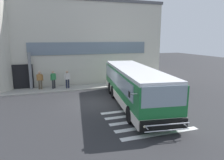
# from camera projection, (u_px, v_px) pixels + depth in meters

# --- Properties ---
(ground_plane) EXTENTS (80.00, 90.00, 0.02)m
(ground_plane) POSITION_uv_depth(u_px,v_px,m) (95.00, 103.00, 15.25)
(ground_plane) COLOR #2B2B2D
(ground_plane) RESTS_ON ground
(bay_paint_stripes) EXTENTS (4.40, 3.96, 0.01)m
(bay_paint_stripes) POSITION_uv_depth(u_px,v_px,m) (145.00, 120.00, 11.94)
(bay_paint_stripes) COLOR silver
(bay_paint_stripes) RESTS_ON ground
(terminal_building) EXTENTS (19.82, 13.80, 8.67)m
(terminal_building) POSITION_uv_depth(u_px,v_px,m) (68.00, 42.00, 24.92)
(terminal_building) COLOR beige
(terminal_building) RESTS_ON ground
(boarding_curb) EXTENTS (22.02, 2.00, 0.15)m
(boarding_curb) POSITION_uv_depth(u_px,v_px,m) (84.00, 87.00, 19.70)
(boarding_curb) COLOR #9E9B93
(boarding_curb) RESTS_ON ground
(entry_support_column) EXTENTS (0.28, 0.28, 3.40)m
(entry_support_column) POSITION_uv_depth(u_px,v_px,m) (30.00, 71.00, 18.43)
(entry_support_column) COLOR slate
(entry_support_column) RESTS_ON boarding_curb
(bus_main_foreground) EXTENTS (4.30, 10.77, 2.70)m
(bus_main_foreground) POSITION_uv_depth(u_px,v_px,m) (134.00, 87.00, 14.58)
(bus_main_foreground) COLOR #1E7238
(bus_main_foreground) RESTS_ON ground
(passenger_near_column) EXTENTS (0.58, 0.29, 1.68)m
(passenger_near_column) POSITION_uv_depth(u_px,v_px,m) (40.00, 79.00, 18.47)
(passenger_near_column) COLOR #4C4233
(passenger_near_column) RESTS_ON boarding_curb
(passenger_by_doorway) EXTENTS (0.51, 0.39, 1.68)m
(passenger_by_doorway) POSITION_uv_depth(u_px,v_px,m) (53.00, 79.00, 18.73)
(passenger_by_doorway) COLOR #2D2D33
(passenger_by_doorway) RESTS_ON boarding_curb
(passenger_at_curb_edge) EXTENTS (0.57, 0.45, 1.68)m
(passenger_at_curb_edge) POSITION_uv_depth(u_px,v_px,m) (67.00, 78.00, 18.89)
(passenger_at_curb_edge) COLOR #1E2338
(passenger_at_curb_edge) RESTS_ON boarding_curb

